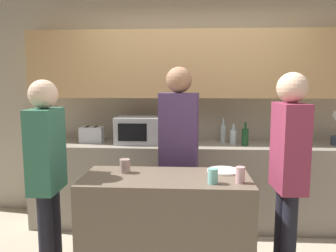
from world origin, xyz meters
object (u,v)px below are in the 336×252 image
at_px(toaster, 92,135).
at_px(bottle_2, 245,137).
at_px(plate_on_island, 224,171).
at_px(cup_1, 240,175).
at_px(bottle_1, 233,137).
at_px(person_left, 47,168).
at_px(person_center, 289,165).
at_px(person_right, 179,145).
at_px(bottle_0, 223,133).
at_px(cup_0, 125,166).
at_px(cup_2, 213,176).
at_px(microwave, 139,130).

distance_m(toaster, bottle_2, 1.73).
height_order(plate_on_island, cup_1, cup_1).
bearing_deg(plate_on_island, bottle_1, 78.42).
xyz_separation_m(bottle_1, plate_on_island, (-0.22, -1.07, -0.10)).
bearing_deg(toaster, bottle_2, -2.92).
relative_size(bottle_2, person_left, 0.16).
xyz_separation_m(person_center, person_right, (-0.83, 0.50, 0.04)).
height_order(bottle_0, plate_on_island, bottle_0).
xyz_separation_m(toaster, person_right, (1.02, -0.72, 0.03)).
distance_m(bottle_1, cup_0, 1.52).
height_order(bottle_0, cup_0, bottle_0).
height_order(cup_1, person_center, person_center).
relative_size(bottle_0, cup_2, 2.63).
relative_size(bottle_1, person_left, 0.14).
bearing_deg(person_right, bottle_2, -129.63).
relative_size(cup_1, cup_2, 1.08).
relative_size(cup_2, person_left, 0.07).
bearing_deg(cup_1, toaster, 136.30).
xyz_separation_m(bottle_0, person_center, (0.34, -1.34, -0.03)).
distance_m(bottle_1, cup_1, 1.37).
xyz_separation_m(microwave, person_left, (-0.53, -1.28, -0.11)).
relative_size(toaster, cup_2, 2.42).
relative_size(microwave, person_left, 0.32).
distance_m(bottle_2, cup_0, 1.56).
relative_size(cup_0, person_right, 0.06).
bearing_deg(person_left, person_center, 90.89).
distance_m(cup_0, cup_2, 0.71).
bearing_deg(person_right, bottle_0, -112.00).
xyz_separation_m(cup_0, cup_2, (0.67, -0.24, 0.00)).
xyz_separation_m(microwave, bottle_2, (1.17, -0.09, -0.05)).
distance_m(bottle_2, cup_2, 1.41).
xyz_separation_m(toaster, plate_on_island, (1.38, -1.11, -0.10)).
distance_m(toaster, person_center, 2.22).
distance_m(microwave, person_left, 1.39).
bearing_deg(person_left, toaster, -179.55).
height_order(bottle_1, plate_on_island, bottle_1).
bearing_deg(person_center, person_right, 56.33).
height_order(microwave, person_left, person_left).
bearing_deg(person_left, microwave, 156.92).
xyz_separation_m(toaster, bottle_2, (1.73, -0.09, 0.01)).
xyz_separation_m(bottle_0, cup_1, (-0.04, -1.51, -0.07)).
bearing_deg(cup_2, bottle_2, 71.32).
distance_m(cup_1, person_right, 0.82).
relative_size(bottle_0, cup_0, 2.65).
xyz_separation_m(cup_1, person_center, (0.38, 0.17, 0.03)).
distance_m(cup_2, person_right, 0.75).
bearing_deg(bottle_2, person_center, -83.81).
height_order(bottle_1, person_left, person_left).
bearing_deg(person_right, cup_1, 132.01).
bearing_deg(person_right, toaster, -27.05).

